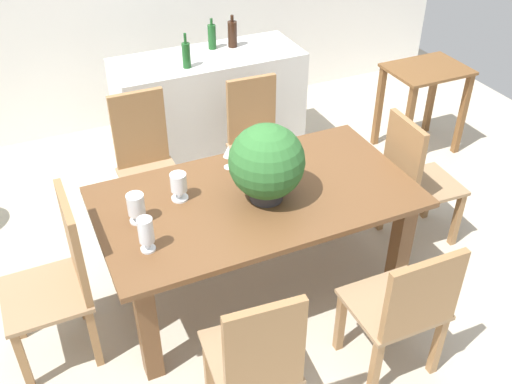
# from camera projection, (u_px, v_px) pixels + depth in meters

# --- Properties ---
(ground_plane) EXTENTS (7.04, 7.04, 0.00)m
(ground_plane) POSITION_uv_depth(u_px,v_px,m) (256.00, 286.00, 3.88)
(ground_plane) COLOR #BCB29E
(dining_table) EXTENTS (1.86, 1.01, 0.74)m
(dining_table) POSITION_uv_depth(u_px,v_px,m) (257.00, 212.00, 3.52)
(dining_table) COLOR brown
(dining_table) RESTS_ON ground
(chair_near_right) EXTENTS (0.48, 0.43, 0.91)m
(chair_near_right) POSITION_uv_depth(u_px,v_px,m) (406.00, 307.00, 3.03)
(chair_near_right) COLOR olive
(chair_near_right) RESTS_ON ground
(chair_far_right) EXTENTS (0.43, 0.47, 0.97)m
(chair_far_right) POSITION_uv_depth(u_px,v_px,m) (257.00, 138.00, 4.41)
(chair_far_right) COLOR olive
(chair_far_right) RESTS_ON ground
(chair_foot_end) EXTENTS (0.49, 0.44, 0.98)m
(chair_foot_end) POSITION_uv_depth(u_px,v_px,m) (413.00, 178.00, 3.96)
(chair_foot_end) COLOR olive
(chair_foot_end) RESTS_ON ground
(chair_near_left) EXTENTS (0.44, 0.49, 0.99)m
(chair_near_left) POSITION_uv_depth(u_px,v_px,m) (257.00, 361.00, 2.73)
(chair_near_left) COLOR olive
(chair_near_left) RESTS_ON ground
(chair_far_left) EXTENTS (0.41, 0.48, 1.02)m
(chair_far_left) POSITION_uv_depth(u_px,v_px,m) (146.00, 160.00, 4.12)
(chair_far_left) COLOR olive
(chair_far_left) RESTS_ON ground
(chair_head_end) EXTENTS (0.45, 0.47, 1.01)m
(chair_head_end) POSITION_uv_depth(u_px,v_px,m) (61.00, 274.00, 3.17)
(chair_head_end) COLOR olive
(chair_head_end) RESTS_ON ground
(flower_centerpiece) EXTENTS (0.43, 0.43, 0.47)m
(flower_centerpiece) POSITION_uv_depth(u_px,v_px,m) (267.00, 163.00, 3.28)
(flower_centerpiece) COLOR #333338
(flower_centerpiece) RESTS_ON dining_table
(crystal_vase_left) EXTENTS (0.10, 0.10, 0.18)m
(crystal_vase_left) POSITION_uv_depth(u_px,v_px,m) (136.00, 206.00, 3.19)
(crystal_vase_left) COLOR silver
(crystal_vase_left) RESTS_ON dining_table
(crystal_vase_center_near) EXTENTS (0.08, 0.08, 0.20)m
(crystal_vase_center_near) POSITION_uv_depth(u_px,v_px,m) (146.00, 232.00, 2.99)
(crystal_vase_center_near) COLOR silver
(crystal_vase_center_near) RESTS_ON dining_table
(crystal_vase_right) EXTENTS (0.10, 0.10, 0.17)m
(crystal_vase_right) POSITION_uv_depth(u_px,v_px,m) (179.00, 184.00, 3.36)
(crystal_vase_right) COLOR silver
(crystal_vase_right) RESTS_ON dining_table
(wine_glass) EXTENTS (0.07, 0.07, 0.16)m
(wine_glass) POSITION_uv_depth(u_px,v_px,m) (229.00, 152.00, 3.63)
(wine_glass) COLOR silver
(wine_glass) RESTS_ON dining_table
(kitchen_counter) EXTENTS (1.51, 0.58, 0.93)m
(kitchen_counter) POSITION_uv_depth(u_px,v_px,m) (210.00, 109.00, 4.92)
(kitchen_counter) COLOR silver
(kitchen_counter) RESTS_ON ground
(wine_bottle_clear) EXTENTS (0.06, 0.06, 0.27)m
(wine_bottle_clear) POSITION_uv_depth(u_px,v_px,m) (186.00, 55.00, 4.41)
(wine_bottle_clear) COLOR #194C1E
(wine_bottle_clear) RESTS_ON kitchen_counter
(wine_bottle_tall) EXTENTS (0.07, 0.07, 0.25)m
(wine_bottle_tall) POSITION_uv_depth(u_px,v_px,m) (212.00, 36.00, 4.72)
(wine_bottle_tall) COLOR #194C1E
(wine_bottle_tall) RESTS_ON kitchen_counter
(wine_bottle_dark) EXTENTS (0.07, 0.07, 0.26)m
(wine_bottle_dark) POSITION_uv_depth(u_px,v_px,m) (232.00, 34.00, 4.75)
(wine_bottle_dark) COLOR black
(wine_bottle_dark) RESTS_ON kitchen_counter
(side_table) EXTENTS (0.65, 0.50, 0.76)m
(side_table) POSITION_uv_depth(u_px,v_px,m) (424.00, 89.00, 4.99)
(side_table) COLOR brown
(side_table) RESTS_ON ground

